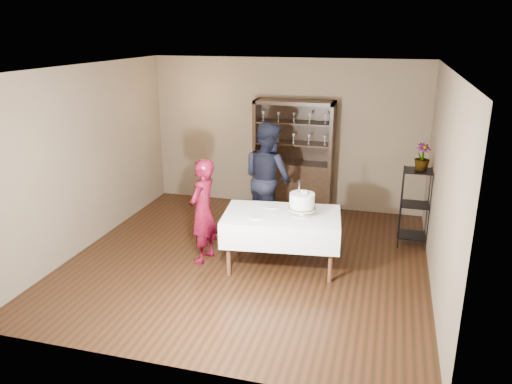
% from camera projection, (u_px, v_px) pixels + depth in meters
% --- Properties ---
extents(floor, '(5.00, 5.00, 0.00)m').
position_uv_depth(floor, '(248.00, 260.00, 7.20)').
color(floor, black).
rests_on(floor, ground).
extents(ceiling, '(5.00, 5.00, 0.00)m').
position_uv_depth(ceiling, '(247.00, 68.00, 6.36)').
color(ceiling, silver).
rests_on(ceiling, back_wall).
extents(back_wall, '(5.00, 0.02, 2.70)m').
position_uv_depth(back_wall, '(286.00, 134.00, 9.07)').
color(back_wall, brown).
rests_on(back_wall, floor).
extents(wall_left, '(0.02, 5.00, 2.70)m').
position_uv_depth(wall_left, '(86.00, 158.00, 7.41)').
color(wall_left, brown).
rests_on(wall_left, floor).
extents(wall_right, '(0.02, 5.00, 2.70)m').
position_uv_depth(wall_right, '(442.00, 184.00, 6.15)').
color(wall_right, brown).
rests_on(wall_right, floor).
extents(china_hutch, '(1.40, 0.48, 2.00)m').
position_uv_depth(china_hutch, '(293.00, 175.00, 9.01)').
color(china_hutch, black).
rests_on(china_hutch, floor).
extents(plant_etagere, '(0.42, 0.42, 1.20)m').
position_uv_depth(plant_etagere, '(415.00, 204.00, 7.52)').
color(plant_etagere, black).
rests_on(plant_etagere, floor).
extents(cake_table, '(1.68, 1.15, 0.78)m').
position_uv_depth(cake_table, '(282.00, 227.00, 6.82)').
color(cake_table, silver).
rests_on(cake_table, floor).
extents(woman, '(0.43, 0.59, 1.50)m').
position_uv_depth(woman, '(203.00, 211.00, 6.98)').
color(woman, '#33040D').
rests_on(woman, floor).
extents(man, '(1.12, 1.08, 1.82)m').
position_uv_depth(man, '(268.00, 178.00, 7.93)').
color(man, black).
rests_on(man, floor).
extents(cake, '(0.40, 0.40, 0.51)m').
position_uv_depth(cake, '(302.00, 202.00, 6.60)').
color(cake, white).
rests_on(cake, cake_table).
extents(plate_near, '(0.25, 0.25, 0.01)m').
position_uv_depth(plate_near, '(256.00, 217.00, 6.62)').
color(plate_near, white).
rests_on(plate_near, cake_table).
extents(plate_far, '(0.22, 0.22, 0.01)m').
position_uv_depth(plate_far, '(271.00, 207.00, 7.01)').
color(plate_far, white).
rests_on(plate_far, cake_table).
extents(potted_plant, '(0.31, 0.31, 0.40)m').
position_uv_depth(potted_plant, '(422.00, 157.00, 7.30)').
color(potted_plant, '#426630').
rests_on(potted_plant, plant_etagere).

